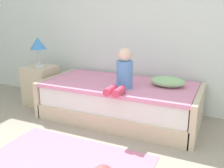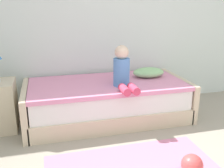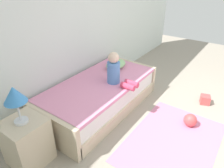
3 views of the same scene
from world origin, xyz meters
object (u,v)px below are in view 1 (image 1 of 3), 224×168
(nightstand, at_px, (41,85))
(child_figure, at_px, (123,73))
(bed, at_px, (120,101))
(pillow, at_px, (168,82))
(table_lamp, at_px, (38,45))

(nightstand, distance_m, child_figure, 1.56)
(bed, distance_m, nightstand, 1.35)
(nightstand, xyz_separation_m, pillow, (1.96, 0.09, 0.26))
(nightstand, height_order, child_figure, child_figure)
(pillow, bearing_deg, bed, -170.76)
(nightstand, height_order, pillow, pillow)
(child_figure, bearing_deg, bed, 121.25)
(bed, relative_size, child_figure, 4.14)
(bed, height_order, nightstand, nightstand)
(bed, bearing_deg, table_lamp, 179.39)
(bed, distance_m, pillow, 0.70)
(bed, height_order, pillow, pillow)
(table_lamp, relative_size, pillow, 1.02)
(table_lamp, bearing_deg, child_figure, -9.26)
(table_lamp, height_order, child_figure, table_lamp)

